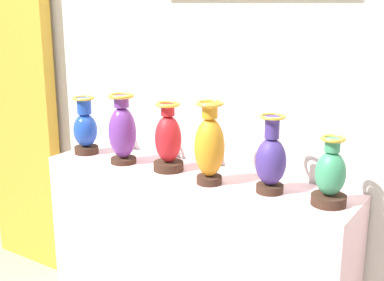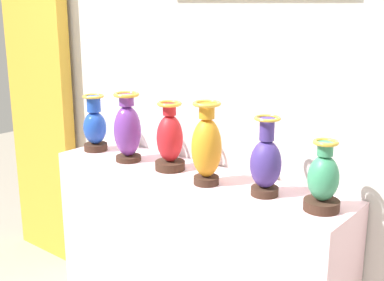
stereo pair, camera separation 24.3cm
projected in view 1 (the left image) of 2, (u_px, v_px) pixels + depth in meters
The scene contains 9 objects.
display_shelf at pixel (192, 259), 2.60m from camera, with size 1.60×0.38×0.91m, color beige.
back_wall at pixel (220, 51), 2.53m from camera, with size 3.55×0.14×2.92m.
curtain_gold at pixel (17, 63), 3.22m from camera, with size 0.59×0.08×2.69m, color gold.
vase_sapphire at pixel (85, 129), 2.80m from camera, with size 0.13×0.13×0.32m.
vase_violet at pixel (122, 131), 2.62m from camera, with size 0.14×0.14×0.36m.
vase_crimson at pixel (168, 141), 2.51m from camera, with size 0.15×0.15×0.34m.
vase_amber at pixel (209, 146), 2.31m from camera, with size 0.14×0.14×0.38m.
vase_indigo at pixel (271, 160), 2.21m from camera, with size 0.13×0.13×0.35m.
vase_jade at pixel (330, 176), 2.08m from camera, with size 0.14×0.14×0.29m.
Camera 1 is at (1.29, -1.97, 1.71)m, focal length 47.88 mm.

